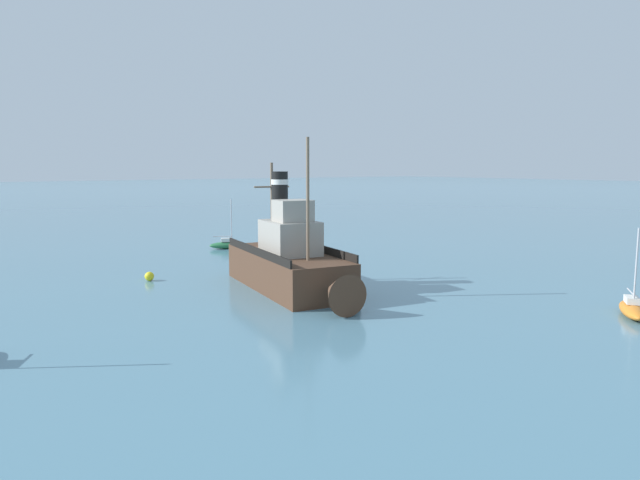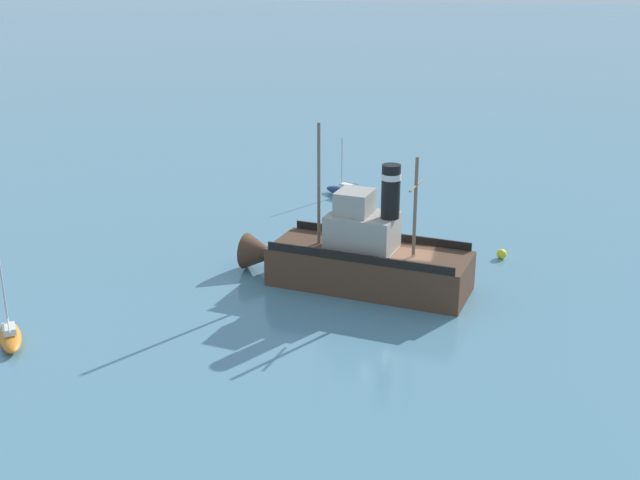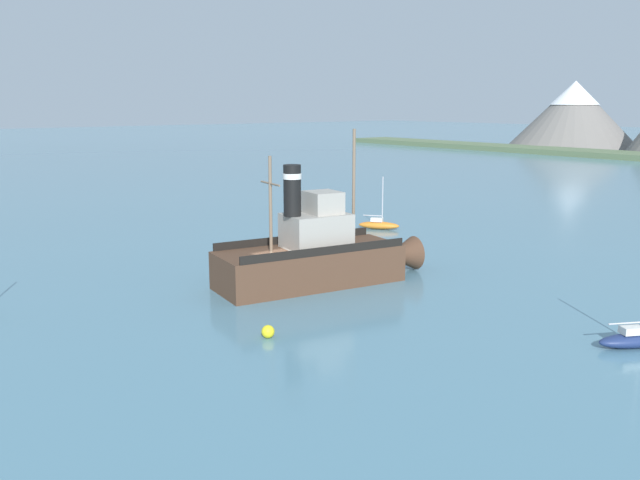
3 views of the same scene
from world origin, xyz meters
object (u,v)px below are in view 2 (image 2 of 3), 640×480
old_tugboat (360,258)px  mooring_buoy (502,254)px  sailboat_navy (345,191)px  sailboat_orange (10,336)px

old_tugboat → mooring_buoy: bearing=-51.5°
sailboat_navy → old_tugboat: bearing=-165.9°
old_tugboat → mooring_buoy: (6.68, -8.40, -1.50)m
mooring_buoy → sailboat_orange: bearing=126.6°
sailboat_navy → mooring_buoy: 17.78m
mooring_buoy → sailboat_navy: bearing=47.5°
sailboat_navy → sailboat_orange: size_ratio=1.00×
sailboat_navy → sailboat_orange: bearing=159.0°
old_tugboat → sailboat_navy: 19.33m
old_tugboat → mooring_buoy: size_ratio=22.33×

